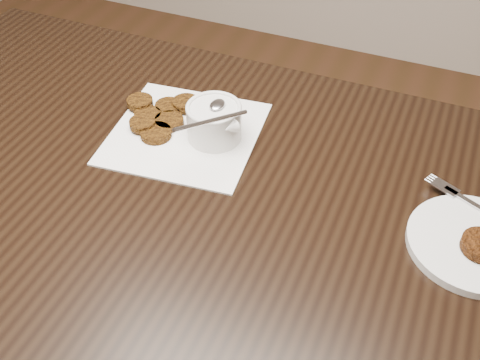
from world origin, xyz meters
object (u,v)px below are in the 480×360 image
at_px(sauce_ramekin, 214,107).
at_px(plate_with_patty, 474,240).
at_px(napkin, 185,133).
at_px(table, 200,336).

distance_m(sauce_ramekin, plate_with_patty, 0.50).
xyz_separation_m(sauce_ramekin, plate_with_patty, (0.49, -0.09, -0.06)).
bearing_deg(napkin, plate_with_patty, -8.58).
bearing_deg(sauce_ramekin, plate_with_patty, -10.74).
bearing_deg(plate_with_patty, napkin, 171.42).
distance_m(table, sauce_ramekin, 0.49).
xyz_separation_m(table, plate_with_patty, (0.44, 0.11, 0.39)).
relative_size(table, napkin, 5.51).
bearing_deg(napkin, table, -61.38).
distance_m(table, napkin, 0.43).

